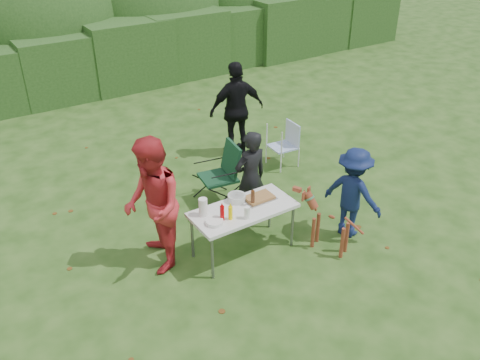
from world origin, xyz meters
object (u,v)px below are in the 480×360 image
folding_table (243,212)px  child (353,193)px  person_cook (250,178)px  person_red_jacket (153,206)px  mustard_bottle (230,213)px  person_black_puffy (237,109)px  beer_bottle (253,198)px  dog (331,225)px  lawn_chair (283,145)px  camping_chair (218,174)px  ketchup_bottle (222,213)px  paper_towel_roll (203,207)px

folding_table → child: bearing=-17.6°
person_cook → person_red_jacket: size_ratio=0.81×
child → mustard_bottle: child is taller
person_black_puffy → beer_bottle: (-1.51, -2.74, -0.08)m
person_black_puffy → dog: bearing=90.7°
person_cook → mustard_bottle: person_cook is taller
mustard_bottle → lawn_chair: bearing=39.0°
dog → mustard_bottle: mustard_bottle is taller
child → beer_bottle: size_ratio=5.99×
camping_chair → lawn_chair: bearing=-156.2°
dog → ketchup_bottle: bearing=44.6°
person_black_puffy → ketchup_bottle: size_ratio=8.53×
mustard_bottle → person_black_puffy: bearing=55.6°
person_cook → lawn_chair: person_cook is taller
folding_table → person_cook: size_ratio=0.96×
person_black_puffy → ketchup_bottle: bearing=64.3°
person_cook → folding_table: bearing=46.7°
folding_table → person_cook: person_cook is taller
lawn_chair → mustard_bottle: bearing=43.3°
lawn_chair → mustard_bottle: mustard_bottle is taller
camping_chair → paper_towel_roll: bearing=60.6°
camping_chair → lawn_chair: size_ratio=1.22×
person_red_jacket → lawn_chair: size_ratio=2.28×
person_black_puffy → ketchup_bottle: (-2.06, -2.81, -0.09)m
child → lawn_chair: size_ratio=1.69×
person_cook → dog: 1.41m
person_cook → mustard_bottle: bearing=39.5°
beer_bottle → paper_towel_roll: size_ratio=0.92×
person_black_puffy → dog: person_black_puffy is taller
person_red_jacket → ketchup_bottle: 0.93m
dog → ketchup_bottle: size_ratio=4.15×
child → dog: bearing=87.7°
child → lawn_chair: 2.41m
dog → lawn_chair: dog is taller
folding_table → person_black_puffy: 3.21m
child → ketchup_bottle: child is taller
dog → ketchup_bottle: (-1.48, 0.58, 0.42)m
child → mustard_bottle: (-1.90, 0.39, 0.12)m
person_cook → ketchup_bottle: 1.14m
person_black_puffy → lawn_chair: person_black_puffy is taller
child → person_red_jacket: bearing=53.8°
lawn_chair → ketchup_bottle: ketchup_bottle is taller
child → camping_chair: 2.25m
person_black_puffy → dog: size_ratio=2.06×
person_cook → dog: person_cook is taller
camping_chair → beer_bottle: size_ratio=4.34×
mustard_bottle → beer_bottle: beer_bottle is taller
person_red_jacket → ketchup_bottle: bearing=72.1°
mustard_bottle → beer_bottle: bearing=14.6°
person_cook → paper_towel_roll: person_cook is taller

